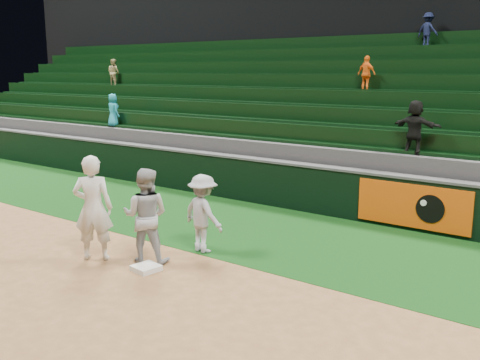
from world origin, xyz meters
name	(u,v)px	position (x,y,z in m)	size (l,w,h in m)	color
ground	(163,266)	(0.00, 0.00, 0.00)	(70.00, 70.00, 0.00)	brown
foul_grass	(254,229)	(0.00, 3.00, 0.00)	(36.00, 4.20, 0.01)	black
upper_deck	(450,13)	(0.00, 17.45, 6.00)	(40.00, 12.00, 12.00)	black
first_base	(146,268)	(-0.10, -0.34, 0.05)	(0.44, 0.44, 0.10)	silver
first_baseman	(93,208)	(-1.36, -0.48, 1.03)	(0.75, 0.49, 2.06)	silver
baserunner	(146,216)	(-0.43, 0.01, 0.92)	(0.89, 0.70, 1.84)	#A2A5AC
base_coach	(203,214)	(0.06, 1.10, 0.80)	(1.03, 0.59, 1.59)	#9B9DA8
field_wall	(303,187)	(0.03, 5.20, 0.63)	(36.00, 0.45, 1.25)	black
stadium_seating	(363,133)	(0.00, 8.97, 1.70)	(36.00, 5.95, 5.44)	#333335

